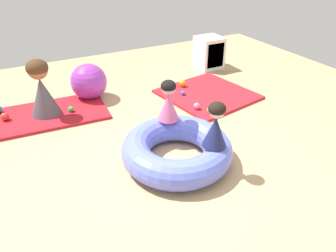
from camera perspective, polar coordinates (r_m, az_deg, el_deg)
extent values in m
plane|color=tan|center=(3.41, 1.80, -7.05)|extent=(8.00, 8.00, 0.00)
cube|color=red|center=(4.93, 7.07, 5.68)|extent=(1.41, 1.43, 0.04)
cube|color=#B21923|center=(4.61, -20.88, 1.93)|extent=(1.62, 0.97, 0.04)
torus|color=#6070E5|center=(3.38, 1.57, -4.17)|extent=(1.18, 1.18, 0.31)
cone|color=navy|center=(3.12, 8.47, -0.98)|extent=(0.27, 0.27, 0.32)
sphere|color=beige|center=(3.00, 8.81, 2.80)|extent=(0.16, 0.16, 0.16)
ellipsoid|color=black|center=(3.00, 8.83, 3.07)|extent=(0.17, 0.17, 0.14)
cone|color=#E5608E|center=(3.55, 0.08, 3.54)|extent=(0.25, 0.25, 0.32)
sphere|color=#DBAD89|center=(3.45, 0.08, 6.95)|extent=(0.16, 0.16, 0.16)
ellipsoid|color=black|center=(3.44, 0.08, 7.20)|extent=(0.17, 0.17, 0.13)
cone|color=#4C4751|center=(4.49, -21.52, 4.98)|extent=(0.55, 0.55, 0.51)
sphere|color=#936647|center=(4.36, -22.45, 9.36)|extent=(0.25, 0.25, 0.25)
ellipsoid|color=#472D19|center=(4.35, -22.52, 9.67)|extent=(0.27, 0.27, 0.22)
sphere|color=yellow|center=(4.32, 7.61, 2.85)|extent=(0.09, 0.09, 0.09)
sphere|color=orange|center=(5.09, 2.63, 7.68)|extent=(0.11, 0.11, 0.11)
sphere|color=pink|center=(4.41, 5.20, 3.60)|extent=(0.09, 0.09, 0.09)
sphere|color=green|center=(4.53, -17.05, 2.94)|extent=(0.08, 0.08, 0.08)
sphere|color=blue|center=(4.81, 2.71, 5.97)|extent=(0.07, 0.07, 0.07)
sphere|color=red|center=(4.63, -27.30, 1.51)|extent=(0.10, 0.10, 0.10)
sphere|color=yellow|center=(4.92, -0.70, 6.76)|extent=(0.09, 0.09, 0.09)
sphere|color=purple|center=(4.85, -14.06, 7.74)|extent=(0.53, 0.53, 0.53)
cube|color=white|center=(6.01, 7.36, 13.01)|extent=(0.44, 0.44, 0.56)
cube|color=#2D2D33|center=(5.92, 8.03, 12.67)|extent=(0.34, 0.20, 0.44)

